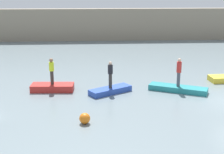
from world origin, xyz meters
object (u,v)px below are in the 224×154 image
Objects in this scene: rowboat_blue at (110,90)px; person_hiviz_shirt at (52,70)px; rowboat_teal at (178,89)px; person_red_shirt at (179,71)px; person_dark_shirt at (110,73)px; rowboat_red at (52,87)px; mooring_buoy at (85,118)px.

rowboat_blue is 4.09m from person_hiviz_shirt.
rowboat_teal is 2.17× the size of person_hiviz_shirt.
person_dark_shirt is (-4.49, -0.09, -0.08)m from person_red_shirt.
person_dark_shirt is (0.00, 0.00, 1.16)m from rowboat_blue.
person_red_shirt reaches higher than person_dark_shirt.
mooring_buoy reaches higher than rowboat_red.
person_hiviz_shirt is at bearing 16.88° from rowboat_red.
person_red_shirt reaches higher than rowboat_red.
rowboat_teal is 1.24m from person_red_shirt.
mooring_buoy reaches higher than rowboat_blue.
person_hiviz_shirt reaches higher than rowboat_teal.
person_dark_shirt is at bearing 72.19° from mooring_buoy.
person_dark_shirt is at bearing -7.93° from rowboat_red.
rowboat_teal is at bearing -4.36° from person_hiviz_shirt.
person_hiviz_shirt reaches higher than person_dark_shirt.
person_red_shirt is 4.49m from person_dark_shirt.
person_red_shirt is 1.07× the size of person_hiviz_shirt.
person_hiviz_shirt reaches higher than rowboat_red.
person_hiviz_shirt reaches higher than mooring_buoy.
rowboat_blue is 1.16m from person_dark_shirt.
person_red_shirt is 7.93m from mooring_buoy.
person_hiviz_shirt is at bearing 175.64° from person_red_shirt.
mooring_buoy is at bearing -65.29° from rowboat_red.
rowboat_red reaches higher than rowboat_teal.
mooring_buoy is (2.26, -5.62, -1.16)m from person_hiviz_shirt.
person_red_shirt is 8.34m from person_hiviz_shirt.
mooring_buoy is (-1.57, -4.89, 0.10)m from rowboat_blue.
person_hiviz_shirt is 6.17m from mooring_buoy.
rowboat_red is 1.48× the size of person_red_shirt.
person_dark_shirt reaches higher than rowboat_teal.
rowboat_teal is at bearing -1.52° from rowboat_red.
person_dark_shirt reaches higher than mooring_buoy.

